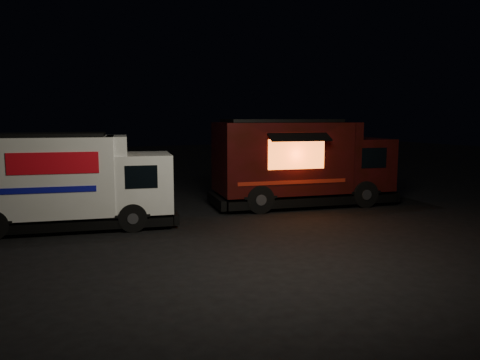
# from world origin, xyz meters

# --- Properties ---
(ground) EXTENTS (80.00, 80.00, 0.00)m
(ground) POSITION_xyz_m (0.00, 0.00, 0.00)
(ground) COLOR black
(ground) RESTS_ON ground
(white_truck) EXTENTS (6.35, 3.19, 2.75)m
(white_truck) POSITION_xyz_m (-4.89, 2.36, 1.38)
(white_truck) COLOR silver
(white_truck) RESTS_ON ground
(red_truck) EXTENTS (7.03, 3.51, 3.13)m
(red_truck) POSITION_xyz_m (3.20, 2.66, 1.56)
(red_truck) COLOR #3A0A0D
(red_truck) RESTS_ON ground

